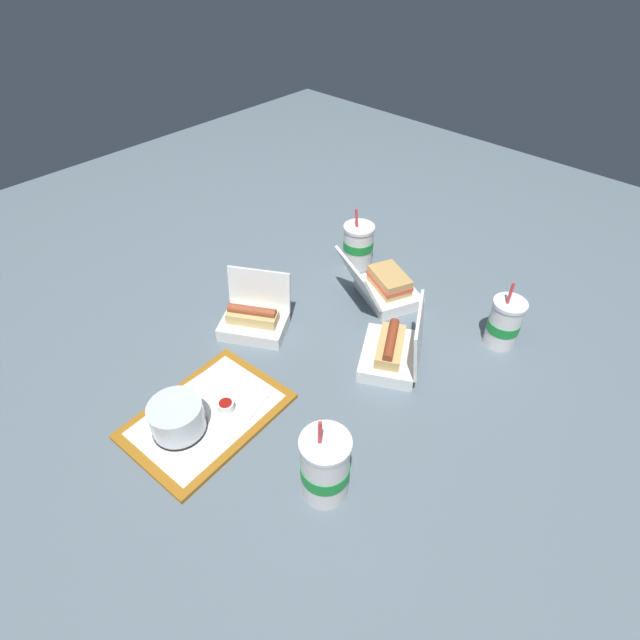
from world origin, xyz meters
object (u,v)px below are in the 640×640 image
(plastic_fork, at_px, (259,404))
(clamshell_hotdog_center, at_px, (254,319))
(ketchup_cup, at_px, (226,406))
(clamshell_hotdog_back, at_px, (393,351))
(clamshell_sandwich_left, at_px, (385,287))
(soda_cup_center, at_px, (325,467))
(soda_cup_back, at_px, (358,245))
(soda_cup_right, at_px, (504,323))
(cake_container, at_px, (177,418))
(food_tray, at_px, (207,416))

(plastic_fork, xyz_separation_m, clamshell_hotdog_center, (-0.18, -0.23, 0.02))
(ketchup_cup, xyz_separation_m, clamshell_hotdog_back, (-0.41, 0.19, 0.02))
(clamshell_sandwich_left, bearing_deg, soda_cup_center, 26.66)
(ketchup_cup, bearing_deg, plastic_fork, 142.23)
(clamshell_sandwich_left, bearing_deg, soda_cup_back, -115.72)
(clamshell_hotdog_back, bearing_deg, soda_cup_center, 16.93)
(clamshell_hotdog_center, relative_size, soda_cup_right, 1.13)
(soda_cup_center, xyz_separation_m, soda_cup_back, (-0.69, -0.48, -0.01))
(ketchup_cup, bearing_deg, soda_cup_right, 151.77)
(clamshell_hotdog_back, height_order, clamshell_hotdog_center, clamshell_hotdog_back)
(clamshell_hotdog_center, bearing_deg, soda_cup_right, 128.59)
(plastic_fork, bearing_deg, cake_container, -39.98)
(soda_cup_right, xyz_separation_m, soda_cup_back, (-0.02, -0.54, 0.00))
(cake_container, bearing_deg, clamshell_hotdog_center, -158.44)
(soda_cup_back, bearing_deg, clamshell_hotdog_back, 51.31)
(ketchup_cup, xyz_separation_m, soda_cup_right, (-0.68, 0.36, 0.05))
(ketchup_cup, relative_size, clamshell_hotdog_back, 0.16)
(ketchup_cup, distance_m, clamshell_sandwich_left, 0.62)
(soda_cup_center, bearing_deg, clamshell_sandwich_left, -153.34)
(ketchup_cup, distance_m, soda_cup_center, 0.32)
(soda_cup_right, bearing_deg, clamshell_hotdog_back, -33.24)
(soda_cup_right, relative_size, soda_cup_back, 1.00)
(ketchup_cup, height_order, clamshell_hotdog_center, clamshell_hotdog_center)
(clamshell_hotdog_center, xyz_separation_m, soda_cup_right, (-0.43, 0.54, 0.03))
(food_tray, distance_m, clamshell_hotdog_center, 0.33)
(plastic_fork, height_order, clamshell_hotdog_back, clamshell_hotdog_back)
(clamshell_sandwich_left, bearing_deg, soda_cup_right, 100.05)
(cake_container, relative_size, clamshell_hotdog_center, 0.55)
(clamshell_hotdog_center, bearing_deg, clamshell_sandwich_left, 153.26)
(cake_container, height_order, soda_cup_back, soda_cup_back)
(ketchup_cup, relative_size, clamshell_sandwich_left, 0.15)
(soda_cup_center, relative_size, soda_cup_right, 1.13)
(soda_cup_right, bearing_deg, food_tray, -28.32)
(clamshell_hotdog_center, xyz_separation_m, soda_cup_center, (0.23, 0.49, 0.04))
(clamshell_sandwich_left, distance_m, soda_cup_right, 0.36)
(food_tray, height_order, soda_cup_right, soda_cup_right)
(food_tray, height_order, plastic_fork, plastic_fork)
(food_tray, relative_size, clamshell_hotdog_back, 1.59)
(plastic_fork, relative_size, soda_cup_center, 0.47)
(clamshell_hotdog_center, height_order, soda_cup_back, soda_cup_back)
(food_tray, relative_size, clamshell_hotdog_center, 1.67)
(soda_cup_center, height_order, soda_cup_right, soda_cup_center)
(plastic_fork, distance_m, soda_cup_center, 0.28)
(clamshell_sandwich_left, relative_size, soda_cup_back, 1.33)
(cake_container, bearing_deg, soda_cup_right, 153.14)
(clamshell_hotdog_back, xyz_separation_m, soda_cup_center, (0.40, 0.12, 0.04))
(food_tray, bearing_deg, soda_cup_center, 99.22)
(soda_cup_center, height_order, soda_cup_back, soda_cup_center)
(cake_container, xyz_separation_m, clamshell_hotdog_center, (-0.36, -0.14, -0.01))
(clamshell_hotdog_back, xyz_separation_m, clamshell_sandwich_left, (-0.20, -0.18, 0.00))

